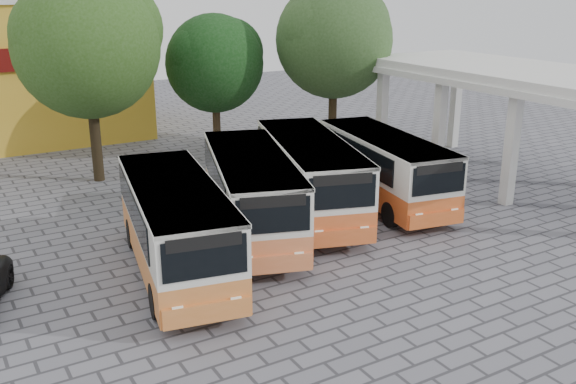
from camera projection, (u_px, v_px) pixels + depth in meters
ground at (389, 256)px, 22.35m from camera, size 90.00×90.00×0.00m
terminal_shelter at (520, 79)px, 29.16m from camera, size 6.80×15.80×5.40m
bus_far_left at (176, 223)px, 20.48m from camera, size 4.05×8.81×3.05m
bus_centre_left at (251, 190)px, 23.62m from camera, size 5.17×9.16×3.10m
bus_centre_right at (310, 173)px, 25.71m from camera, size 5.15×9.27×3.15m
bus_far_right at (384, 165)px, 27.18m from camera, size 3.87×8.54×2.96m
tree_left at (88, 40)px, 28.94m from camera, size 6.96×6.62×9.69m
tree_middle at (215, 60)px, 34.31m from camera, size 5.52×5.25×7.59m
tree_right at (335, 36)px, 34.43m from camera, size 6.61×6.30×9.31m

